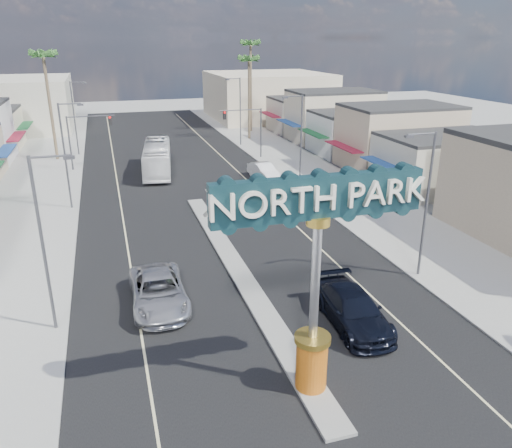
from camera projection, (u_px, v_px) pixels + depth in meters
ground at (193, 198)px, 46.18m from camera, size 160.00×160.00×0.00m
road at (193, 198)px, 46.18m from camera, size 20.00×120.00×0.01m
median_island at (237, 269)px, 31.81m from camera, size 1.30×30.00×0.16m
sidewalk_left at (30, 212)px, 42.34m from camera, size 8.00×120.00×0.12m
sidewalk_right at (331, 185)px, 49.97m from camera, size 8.00×120.00×0.12m
storefront_row_right at (361, 129)px, 63.32m from camera, size 12.00×42.00×6.00m
backdrop_far_left at (4, 104)px, 79.10m from camera, size 20.00×20.00×8.00m
backdrop_far_right at (267, 96)px, 91.09m from camera, size 20.00×20.00×8.00m
gateway_sign at (316, 262)px, 18.99m from camera, size 8.20×1.50×9.15m
traffic_signal_left at (86, 131)px, 54.72m from camera, size 5.09×0.45×6.00m
traffic_signal_right at (247, 124)px, 59.72m from camera, size 5.09×0.45×6.00m
streetlight_l_near at (45, 237)px, 23.64m from camera, size 2.03×0.22×9.00m
streetlight_l_mid at (66, 151)px, 41.56m from camera, size 2.03×0.22×9.00m
streetlight_l_far at (75, 115)px, 61.27m from camera, size 2.03×0.22×9.00m
streetlight_r_near at (425, 198)px, 29.33m from camera, size 2.03×0.22×9.00m
streetlight_r_mid at (300, 137)px, 47.25m from camera, size 2.03×0.22×9.00m
streetlight_r_far at (239, 108)px, 66.96m from camera, size 2.03×0.22×9.00m
palm_left_far at (44, 61)px, 56.53m from camera, size 2.60×2.60×13.10m
palm_right_mid at (249, 63)px, 69.30m from camera, size 2.60×2.60×12.10m
palm_right_far at (251, 49)px, 74.60m from camera, size 2.60×2.60×14.10m
suv_left at (159, 291)px, 27.36m from camera, size 3.01×6.41×1.77m
suv_right at (353, 309)px, 25.53m from camera, size 2.80×6.25×1.78m
car_parked_right at (264, 171)px, 52.17m from camera, size 2.40×5.21×1.65m
city_bus at (157, 158)px, 54.42m from camera, size 4.24×11.95×3.26m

